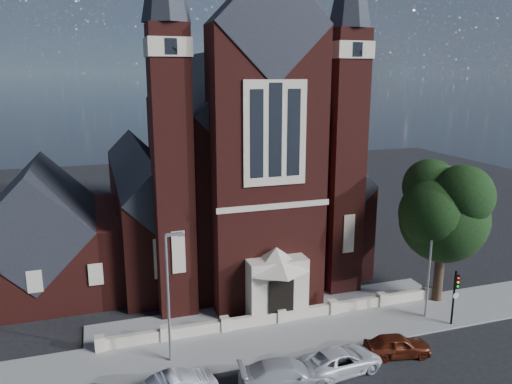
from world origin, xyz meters
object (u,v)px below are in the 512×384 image
car_silver_b (287,374)px  car_white_suv (341,360)px  church (221,166)px  car_dark_red (397,345)px  parish_hall (41,240)px  traffic_signal (455,291)px  street_lamp_left (169,291)px  street_tree (448,214)px  street_lamp_right (431,256)px

car_silver_b → car_white_suv: size_ratio=1.06×
church → car_dark_red: size_ratio=8.58×
parish_hall → traffic_signal: 31.20m
church → street_lamp_left: (-7.91, -18.94, -3.59)m
car_dark_red → car_white_suv: bearing=106.7°
parish_hall → street_tree: (28.60, -12.29, 2.95)m
traffic_signal → car_silver_b: (-13.29, -2.84, -1.81)m
street_lamp_left → parish_hall: bearing=120.0°
church → parish_hall: 17.26m
street_tree → car_dark_red: 10.99m
street_lamp_left → car_dark_red: 14.23m
car_white_suv → car_dark_red: (4.04, 0.41, -0.00)m
traffic_signal → car_silver_b: 13.71m
parish_hall → car_dark_red: (21.30, -17.60, -3.32)m
street_lamp_left → street_lamp_right: same height
parish_hall → street_lamp_right: (26.09, -14.00, 0.59)m
car_white_suv → car_dark_red: 4.07m
church → car_white_suv: bearing=-86.9°
street_lamp_left → car_white_suv: bearing=-23.6°
street_tree → traffic_signal: street_tree is taller
parish_hall → street_lamp_left: bearing=-60.0°
church → traffic_signal: 23.94m
church → car_dark_red: 24.33m
car_silver_b → traffic_signal: bearing=-70.8°
car_dark_red → street_lamp_left: bearing=85.6°
car_white_suv → parish_hall: bearing=36.9°
church → street_tree: (12.60, -17.23, -1.23)m
traffic_signal → car_white_suv: bearing=-166.0°
car_white_suv → car_dark_red: car_white_suv is taller
street_lamp_left → car_dark_red: size_ratio=1.99×
car_silver_b → car_dark_red: size_ratio=1.30×
car_dark_red → car_silver_b: bearing=107.1°
parish_hall → street_lamp_right: 29.62m
traffic_signal → car_dark_red: bearing=-160.5°
street_lamp_right → traffic_signal: (0.91, -1.57, -2.02)m
car_silver_b → car_white_suv: (3.54, 0.41, -0.08)m
street_lamp_left → street_lamp_right: (18.00, 0.00, 0.00)m
traffic_signal → car_dark_red: 6.34m
traffic_signal → car_dark_red: traffic_signal is taller
traffic_signal → car_white_suv: size_ratio=0.80×
street_tree → car_white_suv: street_tree is taller
car_silver_b → street_lamp_left: bearing=58.9°
street_lamp_left → car_dark_red: bearing=-15.2°
street_tree → car_dark_red: bearing=-144.0°
street_lamp_right → car_silver_b: street_lamp_right is taller
car_silver_b → street_lamp_right: bearing=-63.2°
church → street_tree: size_ratio=3.26×
street_lamp_right → car_white_suv: size_ratio=1.62×
street_tree → street_lamp_right: street_tree is taller
church → car_dark_red: church is taller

